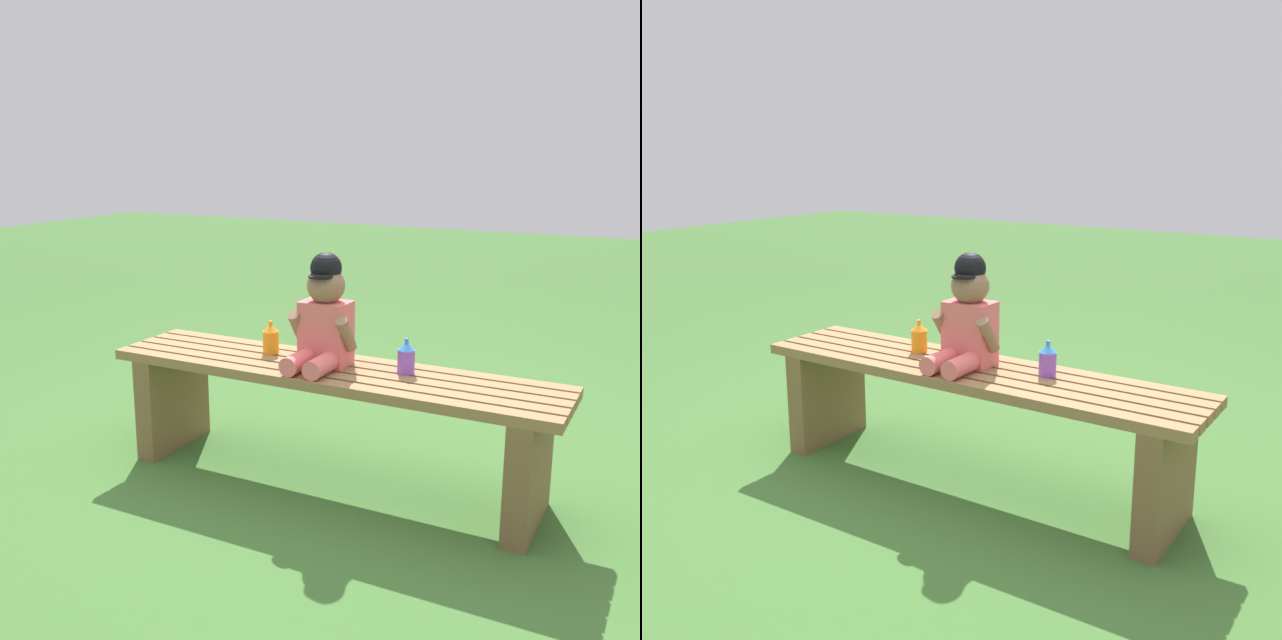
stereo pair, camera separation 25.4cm
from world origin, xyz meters
TOP-DOWN VIEW (x-y plane):
  - ground_plane at (0.00, 0.00)m, footprint 16.00×16.00m
  - park_bench at (0.00, 0.00)m, footprint 1.66×0.37m
  - child_figure at (-0.03, 0.01)m, footprint 0.23×0.27m
  - sippy_cup_left at (-0.28, 0.06)m, footprint 0.06×0.06m
  - sippy_cup_right at (0.26, 0.06)m, footprint 0.06×0.06m

SIDE VIEW (x-z plane):
  - ground_plane at x=0.00m, z-range 0.00..0.00m
  - park_bench at x=0.00m, z-range 0.08..0.51m
  - sippy_cup_left at x=-0.28m, z-range 0.43..0.56m
  - sippy_cup_right at x=0.26m, z-range 0.43..0.56m
  - child_figure at x=-0.03m, z-range 0.41..0.82m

